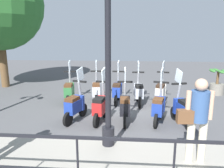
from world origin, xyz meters
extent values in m
plane|color=#4C4C4F|center=(0.00, 0.00, 0.00)|extent=(28.00, 28.00, 0.00)
cube|color=gray|center=(-2.15, 0.00, 0.07)|extent=(0.10, 20.00, 0.15)
cube|color=black|center=(-4.20, 0.00, 1.20)|extent=(0.04, 16.00, 0.04)
cylinder|color=black|center=(-2.40, 0.38, 0.35)|extent=(0.26, 0.26, 0.40)
cylinder|color=black|center=(-2.40, 0.38, 2.09)|extent=(0.12, 0.12, 3.87)
cylinder|color=beige|center=(-2.93, -1.39, 0.56)|extent=(0.14, 0.14, 0.82)
cylinder|color=beige|center=(-2.94, -1.17, 0.56)|extent=(0.14, 0.14, 0.82)
cylinder|color=#335184|center=(-2.94, -1.28, 1.25)|extent=(0.34, 0.34, 0.55)
sphere|color=tan|center=(-2.94, -1.28, 1.63)|extent=(0.22, 0.22, 0.22)
cylinder|color=tan|center=(-2.92, -1.48, 1.26)|extent=(0.09, 0.09, 0.52)
cylinder|color=tan|center=(-2.95, -1.08, 1.26)|extent=(0.09, 0.09, 0.52)
cube|color=brown|center=(-3.00, -1.03, 1.07)|extent=(0.16, 0.29, 0.24)
cylinder|color=brown|center=(3.19, 5.91, 1.13)|extent=(0.36, 0.36, 2.25)
cylinder|color=slate|center=(2.53, -3.75, 0.23)|extent=(0.56, 0.56, 0.45)
cylinder|color=brown|center=(2.53, -3.75, 0.70)|extent=(0.10, 0.10, 0.50)
ellipsoid|color=#387A33|center=(2.78, -3.75, 1.00)|extent=(0.56, 0.16, 0.10)
ellipsoid|color=#387A33|center=(2.28, -3.75, 1.00)|extent=(0.56, 0.16, 0.10)
ellipsoid|color=#387A33|center=(2.53, -3.50, 1.00)|extent=(0.56, 0.16, 0.10)
ellipsoid|color=#387A33|center=(2.71, -3.57, 1.00)|extent=(0.56, 0.16, 0.10)
cylinder|color=black|center=(-0.48, -1.41, 0.20)|extent=(0.41, 0.19, 0.40)
cylinder|color=black|center=(-1.28, -1.64, 0.20)|extent=(0.41, 0.19, 0.40)
cube|color=navy|center=(-0.96, -1.55, 0.48)|extent=(0.65, 0.43, 0.36)
cube|color=navy|center=(-0.68, -1.47, 0.50)|extent=(0.20, 0.32, 0.44)
cube|color=black|center=(-1.03, -1.56, 0.71)|extent=(0.46, 0.36, 0.10)
cylinder|color=gray|center=(-0.63, -1.45, 0.85)|extent=(0.19, 0.12, 0.55)
cube|color=black|center=(-0.63, -1.45, 1.13)|extent=(0.18, 0.44, 0.05)
cube|color=silver|center=(-0.57, -1.44, 1.33)|extent=(0.38, 0.13, 0.42)
cylinder|color=black|center=(-0.33, -1.02, 0.20)|extent=(0.41, 0.19, 0.40)
cylinder|color=black|center=(-1.13, -0.79, 0.20)|extent=(0.41, 0.19, 0.40)
cube|color=navy|center=(-0.81, -0.88, 0.48)|extent=(0.65, 0.44, 0.36)
cube|color=navy|center=(-0.53, -0.96, 0.50)|extent=(0.20, 0.32, 0.44)
cube|color=#4C2D19|center=(-0.88, -0.86, 0.71)|extent=(0.46, 0.36, 0.10)
cylinder|color=gray|center=(-0.47, -0.98, 0.85)|extent=(0.20, 0.12, 0.55)
cube|color=black|center=(-0.47, -0.98, 1.13)|extent=(0.18, 0.44, 0.05)
cube|color=silver|center=(-0.42, -0.99, 1.33)|extent=(0.38, 0.14, 0.42)
cylinder|color=black|center=(-0.34, 0.07, 0.20)|extent=(0.40, 0.09, 0.40)
cylinder|color=black|center=(-1.17, 0.05, 0.20)|extent=(0.40, 0.09, 0.40)
cube|color=black|center=(-0.84, 0.06, 0.48)|extent=(0.61, 0.30, 0.36)
cube|color=black|center=(-0.55, 0.07, 0.50)|extent=(0.13, 0.30, 0.44)
cube|color=#4C2D19|center=(-0.91, 0.06, 0.71)|extent=(0.41, 0.27, 0.10)
cylinder|color=gray|center=(-0.49, 0.07, 0.85)|extent=(0.18, 0.07, 0.55)
cube|color=black|center=(-0.49, 0.07, 1.13)|extent=(0.07, 0.44, 0.05)
cube|color=silver|center=(-0.43, 0.07, 1.33)|extent=(0.39, 0.04, 0.42)
cylinder|color=black|center=(-0.39, 0.68, 0.20)|extent=(0.41, 0.15, 0.40)
cylinder|color=black|center=(-1.20, 0.82, 0.20)|extent=(0.41, 0.15, 0.40)
cube|color=#B21E1E|center=(-0.88, 0.76, 0.48)|extent=(0.64, 0.38, 0.36)
cube|color=#B21E1E|center=(-0.59, 0.71, 0.50)|extent=(0.17, 0.32, 0.44)
cube|color=black|center=(-0.95, 0.77, 0.71)|extent=(0.44, 0.32, 0.10)
cylinder|color=gray|center=(-0.53, 0.70, 0.85)|extent=(0.19, 0.10, 0.55)
cube|color=black|center=(-0.53, 0.70, 1.13)|extent=(0.13, 0.44, 0.05)
cube|color=silver|center=(-0.48, 0.69, 1.33)|extent=(0.39, 0.10, 0.42)
cylinder|color=black|center=(-0.39, 1.36, 0.20)|extent=(0.41, 0.20, 0.40)
cylinder|color=black|center=(-1.18, 1.61, 0.20)|extent=(0.41, 0.20, 0.40)
cube|color=navy|center=(-0.87, 1.51, 0.48)|extent=(0.66, 0.45, 0.36)
cube|color=navy|center=(-0.59, 1.42, 0.50)|extent=(0.21, 0.32, 0.44)
cube|color=#4C2D19|center=(-0.93, 1.53, 0.71)|extent=(0.46, 0.37, 0.10)
cylinder|color=gray|center=(-0.53, 1.40, 0.85)|extent=(0.20, 0.12, 0.55)
cube|color=black|center=(-0.53, 1.40, 1.13)|extent=(0.19, 0.44, 0.05)
cube|color=silver|center=(-0.48, 1.38, 1.33)|extent=(0.38, 0.15, 0.42)
cylinder|color=black|center=(1.41, -1.33, 0.20)|extent=(0.41, 0.20, 0.40)
cylinder|color=black|center=(0.62, -1.08, 0.20)|extent=(0.41, 0.20, 0.40)
cube|color=beige|center=(0.93, -1.18, 0.48)|extent=(0.66, 0.45, 0.36)
cube|color=beige|center=(1.21, -1.27, 0.50)|extent=(0.21, 0.32, 0.44)
cube|color=black|center=(0.87, -1.16, 0.71)|extent=(0.46, 0.37, 0.10)
cylinder|color=gray|center=(1.27, -1.29, 0.85)|extent=(0.20, 0.12, 0.55)
cube|color=black|center=(1.27, -1.29, 1.13)|extent=(0.19, 0.44, 0.05)
cube|color=silver|center=(1.32, -1.31, 1.33)|extent=(0.38, 0.15, 0.42)
cylinder|color=black|center=(1.33, -0.38, 0.20)|extent=(0.40, 0.10, 0.40)
cylinder|color=black|center=(0.50, -0.42, 0.20)|extent=(0.40, 0.10, 0.40)
cube|color=#B7BCC6|center=(0.83, -0.41, 0.48)|extent=(0.62, 0.31, 0.36)
cube|color=#B7BCC6|center=(1.12, -0.39, 0.50)|extent=(0.14, 0.31, 0.44)
cube|color=black|center=(0.76, -0.41, 0.71)|extent=(0.41, 0.28, 0.10)
cylinder|color=gray|center=(1.18, -0.39, 0.85)|extent=(0.19, 0.08, 0.55)
cube|color=black|center=(1.18, -0.39, 1.13)|extent=(0.09, 0.44, 0.05)
cube|color=silver|center=(1.24, -0.38, 1.33)|extent=(0.39, 0.05, 0.42)
cylinder|color=black|center=(1.45, 0.33, 0.20)|extent=(0.40, 0.11, 0.40)
cylinder|color=black|center=(0.62, 0.40, 0.20)|extent=(0.40, 0.11, 0.40)
cube|color=navy|center=(0.95, 0.37, 0.48)|extent=(0.62, 0.32, 0.36)
cube|color=navy|center=(1.24, 0.35, 0.50)|extent=(0.14, 0.31, 0.44)
cube|color=black|center=(0.88, 0.38, 0.71)|extent=(0.42, 0.29, 0.10)
cylinder|color=gray|center=(1.30, 0.35, 0.85)|extent=(0.19, 0.08, 0.55)
cube|color=black|center=(1.30, 0.35, 1.13)|extent=(0.09, 0.44, 0.05)
cube|color=silver|center=(1.36, 0.34, 1.33)|extent=(0.39, 0.06, 0.42)
cylinder|color=black|center=(1.45, 1.19, 0.20)|extent=(0.41, 0.13, 0.40)
cylinder|color=black|center=(0.63, 1.09, 0.20)|extent=(0.41, 0.13, 0.40)
cube|color=#B7BCC6|center=(0.96, 1.13, 0.48)|extent=(0.63, 0.35, 0.36)
cube|color=#B7BCC6|center=(1.24, 1.17, 0.50)|extent=(0.16, 0.31, 0.44)
cube|color=#4C2D19|center=(0.89, 1.13, 0.71)|extent=(0.43, 0.31, 0.10)
cylinder|color=gray|center=(1.30, 1.18, 0.85)|extent=(0.19, 0.09, 0.55)
cube|color=black|center=(1.30, 1.18, 1.13)|extent=(0.11, 0.44, 0.05)
cube|color=silver|center=(1.36, 1.18, 1.33)|extent=(0.39, 0.08, 0.42)
cylinder|color=black|center=(1.30, 2.17, 0.20)|extent=(0.41, 0.13, 0.40)
cylinder|color=black|center=(0.48, 2.07, 0.20)|extent=(0.41, 0.13, 0.40)
cube|color=#2D6B38|center=(0.80, 2.11, 0.48)|extent=(0.63, 0.35, 0.36)
cube|color=#2D6B38|center=(1.09, 2.15, 0.50)|extent=(0.15, 0.31, 0.44)
cube|color=#4C2D19|center=(0.73, 2.10, 0.71)|extent=(0.43, 0.30, 0.10)
cylinder|color=gray|center=(1.15, 2.15, 0.85)|extent=(0.19, 0.09, 0.55)
cube|color=black|center=(1.15, 2.15, 1.13)|extent=(0.11, 0.44, 0.05)
cube|color=silver|center=(1.21, 2.16, 1.33)|extent=(0.39, 0.07, 0.42)
camera|label=1|loc=(-6.70, -0.02, 2.48)|focal=35.00mm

